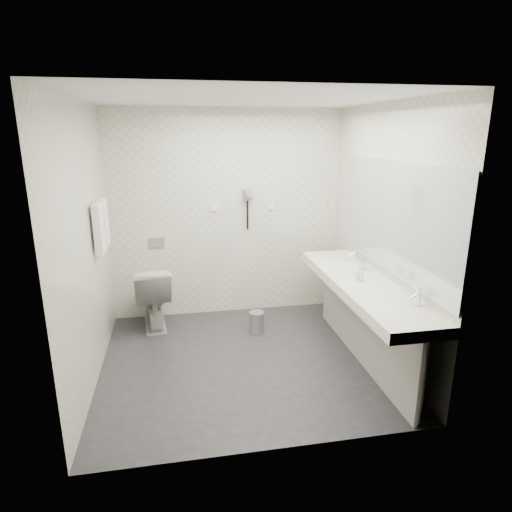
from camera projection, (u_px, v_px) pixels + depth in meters
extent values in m
plane|color=#252429|center=(244.00, 360.00, 4.38)|extent=(2.80, 2.80, 0.00)
plane|color=silver|center=(242.00, 98.00, 3.69)|extent=(2.80, 2.80, 0.00)
plane|color=beige|center=(227.00, 215.00, 5.26)|extent=(2.80, 0.00, 2.80)
plane|color=beige|center=(274.00, 288.00, 2.81)|extent=(2.80, 0.00, 2.80)
plane|color=beige|center=(85.00, 248.00, 3.79)|extent=(0.00, 2.60, 2.60)
plane|color=beige|center=(383.00, 234.00, 4.28)|extent=(0.00, 2.60, 2.60)
cube|color=silver|center=(362.00, 286.00, 4.17)|extent=(0.55, 2.20, 0.10)
cube|color=#9A9892|center=(362.00, 326.00, 4.29)|extent=(0.03, 2.15, 0.75)
cylinder|color=silver|center=(421.00, 383.00, 3.31)|extent=(0.06, 0.06, 0.75)
cylinder|color=silver|center=(329.00, 290.00, 5.28)|extent=(0.06, 0.06, 0.75)
cube|color=#B2BCC6|center=(393.00, 218.00, 4.03)|extent=(0.02, 2.20, 1.05)
ellipsoid|color=silver|center=(395.00, 308.00, 3.54)|extent=(0.40, 0.31, 0.05)
ellipsoid|color=silver|center=(338.00, 263.00, 4.77)|extent=(0.40, 0.31, 0.05)
cylinder|color=silver|center=(418.00, 297.00, 3.55)|extent=(0.04, 0.04, 0.15)
cylinder|color=silver|center=(355.00, 254.00, 4.78)|extent=(0.04, 0.04, 0.15)
imported|color=silver|center=(358.00, 275.00, 4.16)|extent=(0.06, 0.06, 0.10)
imported|color=silver|center=(358.00, 271.00, 4.28)|extent=(0.10, 0.10, 0.10)
imported|color=silver|center=(362.00, 276.00, 4.12)|extent=(0.05, 0.05, 0.11)
cylinder|color=silver|center=(364.00, 264.00, 4.47)|extent=(0.08, 0.08, 0.12)
imported|color=silver|center=(153.00, 296.00, 5.08)|extent=(0.49, 0.77, 0.74)
cube|color=#B2B5BA|center=(157.00, 242.00, 5.18)|extent=(0.18, 0.02, 0.12)
cylinder|color=#B2B5BA|center=(257.00, 323.00, 4.95)|extent=(0.22, 0.22, 0.24)
cylinder|color=#B2B5BA|center=(257.00, 313.00, 4.92)|extent=(0.17, 0.17, 0.02)
cylinder|color=silver|center=(98.00, 204.00, 4.24)|extent=(0.02, 0.62, 0.02)
cube|color=white|center=(99.00, 229.00, 4.17)|extent=(0.07, 0.24, 0.48)
cube|color=white|center=(103.00, 223.00, 4.43)|extent=(0.07, 0.24, 0.48)
cube|color=gray|center=(247.00, 194.00, 5.21)|extent=(0.10, 0.04, 0.14)
cylinder|color=gray|center=(248.00, 193.00, 5.14)|extent=(0.08, 0.14, 0.08)
cylinder|color=black|center=(248.00, 215.00, 5.27)|extent=(0.02, 0.02, 0.35)
cube|color=silver|center=(214.00, 208.00, 5.20)|extent=(0.09, 0.02, 0.09)
cube|color=silver|center=(271.00, 206.00, 5.32)|extent=(0.09, 0.02, 0.09)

